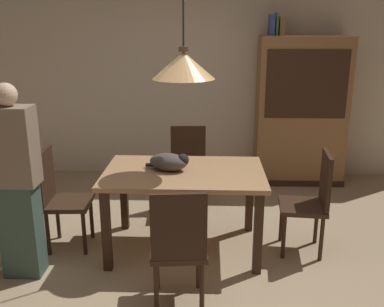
% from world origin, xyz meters
% --- Properties ---
extents(ground, '(10.00, 10.00, 0.00)m').
position_xyz_m(ground, '(0.00, 0.00, 0.00)').
color(ground, tan).
extents(back_wall, '(6.40, 0.10, 2.90)m').
position_xyz_m(back_wall, '(0.00, 2.65, 1.45)').
color(back_wall, beige).
rests_on(back_wall, ground).
extents(dining_table, '(1.40, 0.90, 0.75)m').
position_xyz_m(dining_table, '(-0.10, 0.47, 0.65)').
color(dining_table, tan).
rests_on(dining_table, ground).
extents(chair_near_front, '(0.44, 0.44, 0.93)m').
position_xyz_m(chair_near_front, '(-0.09, -0.41, 0.51)').
color(chair_near_front, '#382316').
rests_on(chair_near_front, ground).
extents(chair_far_back, '(0.42, 0.42, 0.93)m').
position_xyz_m(chair_far_back, '(-0.11, 1.35, 0.51)').
color(chair_far_back, '#382316').
rests_on(chair_far_back, ground).
extents(chair_left_side, '(0.42, 0.42, 0.93)m').
position_xyz_m(chair_left_side, '(-1.23, 0.47, 0.51)').
color(chair_left_side, '#382316').
rests_on(chair_left_side, ground).
extents(chair_right_side, '(0.44, 0.44, 0.93)m').
position_xyz_m(chair_right_side, '(1.03, 0.46, 0.51)').
color(chair_right_side, '#382316').
rests_on(chair_right_side, ground).
extents(cat_sleeping, '(0.40, 0.31, 0.16)m').
position_xyz_m(cat_sleeping, '(-0.23, 0.49, 0.83)').
color(cat_sleeping, '#4C4742').
rests_on(cat_sleeping, dining_table).
extents(pendant_lamp, '(0.52, 0.52, 1.30)m').
position_xyz_m(pendant_lamp, '(-0.10, 0.47, 1.66)').
color(pendant_lamp, '#E0A86B').
extents(hutch_bookcase, '(1.12, 0.45, 1.85)m').
position_xyz_m(hutch_bookcase, '(1.27, 2.32, 0.89)').
color(hutch_bookcase, olive).
rests_on(hutch_bookcase, ground).
extents(book_blue_wide, '(0.06, 0.24, 0.24)m').
position_xyz_m(book_blue_wide, '(0.85, 2.32, 1.97)').
color(book_blue_wide, '#384C93').
rests_on(book_blue_wide, hutch_bookcase).
extents(book_green_slim, '(0.03, 0.20, 0.26)m').
position_xyz_m(book_green_slim, '(0.90, 2.32, 1.98)').
color(book_green_slim, '#427A4C').
rests_on(book_green_slim, hutch_bookcase).
extents(book_brown_thick, '(0.06, 0.24, 0.22)m').
position_xyz_m(book_brown_thick, '(0.96, 2.32, 1.96)').
color(book_brown_thick, brown).
rests_on(book_brown_thick, hutch_bookcase).
extents(person_standing, '(0.36, 0.22, 1.57)m').
position_xyz_m(person_standing, '(-1.39, 0.00, 0.79)').
color(person_standing, '#3D564C').
rests_on(person_standing, ground).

